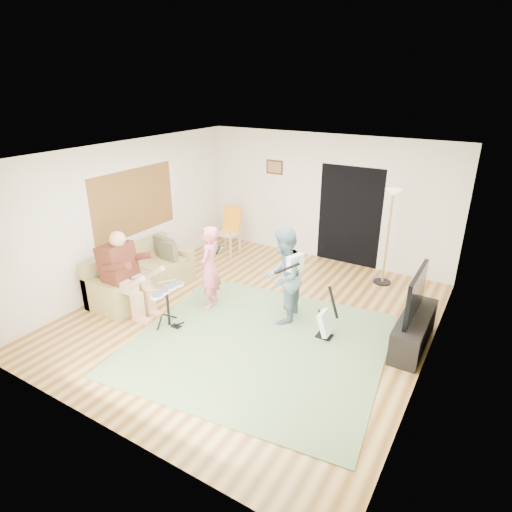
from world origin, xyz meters
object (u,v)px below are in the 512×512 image
Objects in this scene: sofa at (140,278)px; dining_chair at (229,237)px; drum_kit at (168,309)px; torchiere_lamp at (390,220)px; singer at (209,267)px; tv_cabinet at (414,330)px; television at (416,294)px; guitarist at (283,276)px; guitar_spare at (326,323)px.

dining_chair is at bearing 81.86° from sofa.
dining_chair is (-0.94, 3.10, 0.08)m from drum_kit.
drum_kit is 4.31m from torchiere_lamp.
singer is 1.05× the size of tv_cabinet.
dining_chair is 0.99× the size of television.
dining_chair is (-2.43, 1.98, -0.42)m from guitarist.
guitar_spare is at bearing -156.60° from television.
guitarist is 2.00m from television.
torchiere_lamp is 1.75× the size of dining_chair.
television is at bearing 9.85° from sofa.
sofa is at bearing -144.56° from torchiere_lamp.
guitarist reaches higher than drum_kit.
dining_chair is at bearing 106.92° from drum_kit.
tv_cabinet is at bearing 81.58° from singer.
guitar_spare is (2.13, 0.09, -0.48)m from singer.
drum_kit is at bearing -157.17° from tv_cabinet.
guitarist is at bearing -169.68° from television.
drum_kit is 0.43× the size of guitarist.
dining_chair is at bearing -175.61° from torchiere_lamp.
guitarist is (1.31, 0.23, 0.06)m from singer.
singer is 2.18m from guitar_spare.
sofa is at bearing -92.62° from guitarist.
guitarist is at bearing 81.55° from singer.
torchiere_lamp reaches higher than dining_chair.
torchiere_lamp is (2.34, 2.48, 0.55)m from singer.
guitar_spare is at bearing -34.72° from dining_chair.
television is (1.97, 0.36, 0.05)m from guitarist.
guitar_spare reaches higher than sofa.
television is at bearing -63.75° from torchiere_lamp.
sofa is at bearing -174.79° from guitar_spare.
guitarist reaches higher than guitar_spare.
torchiere_lamp is 2.15m from television.
sofa is 2.47m from dining_chair.
singer is at bearing 9.07° from sofa.
guitar_spare is 0.84× the size of dining_chair.
sofa is 1.46× the size of tv_cabinet.
dining_chair reaches higher than sofa.
torchiere_lamp reaches higher than tv_cabinet.
sofa is 4.86m from tv_cabinet.
singer is at bearing -64.72° from dining_chair.
tv_cabinet is (3.50, 1.47, -0.05)m from drum_kit.
tv_cabinet is at bearing -21.67° from dining_chair.
singer reaches higher than dining_chair.
tv_cabinet is at bearing 9.75° from sofa.
sofa is at bearing -99.39° from singer.
sofa is 1.56m from singer.
drum_kit is at bearing -74.68° from dining_chair.
tv_cabinet is 0.60m from television.
torchiere_lamp is 3.59m from dining_chair.
guitarist is at bearing 9.52° from sofa.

